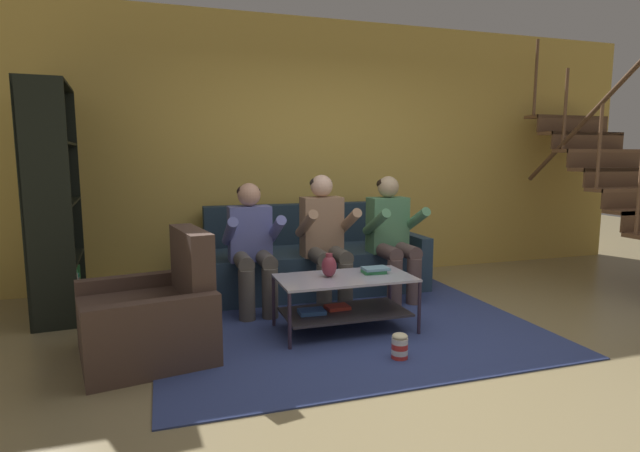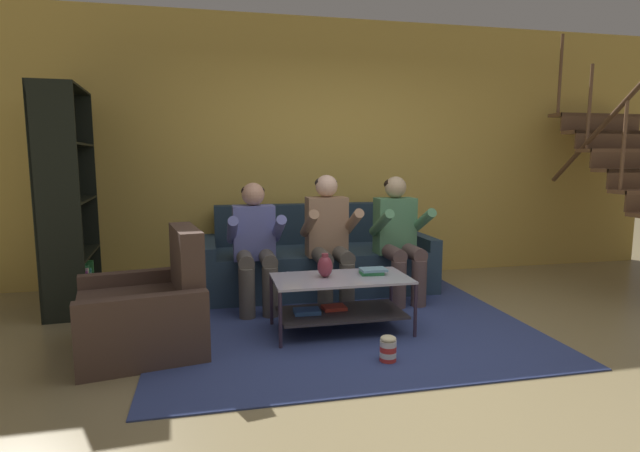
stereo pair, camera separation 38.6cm
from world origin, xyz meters
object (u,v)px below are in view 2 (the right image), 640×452
coffee_table (339,296)px  person_seated_left (255,241)px  armchair (147,313)px  couch (317,262)px  person_seated_middle (329,235)px  popcorn_tub (388,349)px  book_stack (372,271)px  bookshelf (64,230)px  vase (325,266)px  person_seated_right (399,233)px

coffee_table → person_seated_left: bearing=128.4°
person_seated_left → armchair: (-0.85, -0.81, -0.36)m
couch → person_seated_middle: 0.67m
popcorn_tub → book_stack: bearing=80.7°
armchair → bookshelf: bearing=125.1°
person_seated_left → person_seated_middle: size_ratio=0.95×
couch → vase: couch is taller
bookshelf → book_stack: bearing=-22.8°
vase → person_seated_left: bearing=124.0°
person_seated_middle → coffee_table: person_seated_middle is taller
person_seated_middle → armchair: bearing=-152.2°
person_seated_middle → vase: bearing=-106.0°
bookshelf → armchair: bearing=-54.9°
person_seated_middle → bookshelf: size_ratio=0.61×
person_seated_middle → person_seated_left: bearing=-179.5°
person_seated_right → bookshelf: bookshelf is taller
couch → vase: 1.32m
person_seated_right → armchair: person_seated_right is taller
person_seated_middle → vase: size_ratio=6.44×
person_seated_right → vase: person_seated_right is taller
person_seated_middle → person_seated_right: (0.69, -0.00, -0.01)m
coffee_table → vase: size_ratio=5.66×
person_seated_left → person_seated_middle: (0.69, 0.01, 0.03)m
coffee_table → armchair: (-1.45, -0.06, -0.02)m
person_seated_right → armchair: size_ratio=1.18×
person_seated_left → bookshelf: (-1.68, 0.37, 0.10)m
person_seated_right → vase: 1.16m
person_seated_left → vase: person_seated_left is taller
bookshelf → person_seated_left: bearing=-12.3°
person_seated_left → popcorn_tub: (0.76, -1.40, -0.54)m
bookshelf → armchair: bookshelf is taller
couch → person_seated_right: person_seated_right is taller
person_seated_right → bookshelf: (-3.06, 0.36, 0.08)m
bookshelf → armchair: size_ratio=1.96×
person_seated_middle → armchair: person_seated_middle is taller
person_seated_right → book_stack: person_seated_right is taller
couch → coffee_table: 1.31m
couch → person_seated_left: person_seated_left is taller
person_seated_right → bookshelf: size_ratio=0.60×
vase → book_stack: bearing=1.1°
person_seated_right → book_stack: bearing=-125.2°
vase → coffee_table: bearing=-16.7°
bookshelf → person_seated_middle: bearing=-8.6°
couch → bookshelf: bookshelf is taller
person_seated_middle → bookshelf: bearing=171.4°
vase → bookshelf: bookshelf is taller
person_seated_left → book_stack: (0.88, -0.71, -0.16)m
person_seated_right → vase: size_ratio=6.33×
couch → person_seated_middle: person_seated_middle is taller
person_seated_left → coffee_table: bearing=-51.6°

